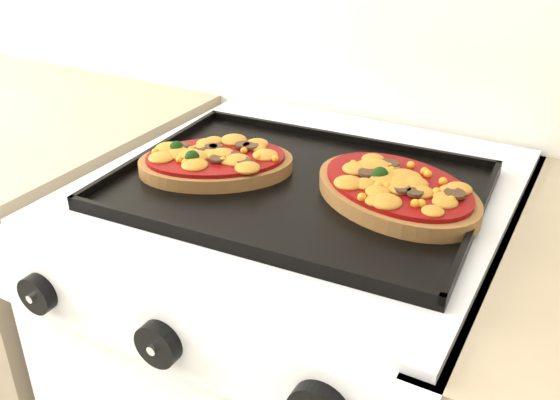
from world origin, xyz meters
The scene contains 6 objects.
control_panel centered at (0.04, 1.39, 0.85)m, with size 0.60×0.02×0.09m, color white.
knob_left centered at (-0.15, 1.37, 0.85)m, with size 0.05×0.05×0.02m, color black.
knob_center centered at (0.04, 1.37, 0.85)m, with size 0.05×0.05×0.02m, color black.
baking_tray centered at (0.05, 1.67, 0.92)m, with size 0.50×0.37×0.02m, color black.
pizza_left centered at (-0.07, 1.66, 0.94)m, with size 0.23×0.15×0.03m, color brown, non-canonical shape.
pizza_right centered at (0.19, 1.70, 0.94)m, with size 0.25×0.17×0.04m, color brown, non-canonical shape.
Camera 1 is at (0.42, 0.97, 1.32)m, focal length 40.00 mm.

